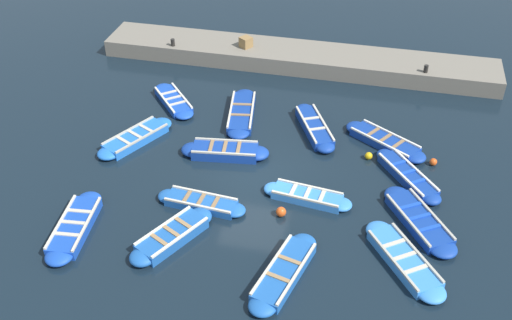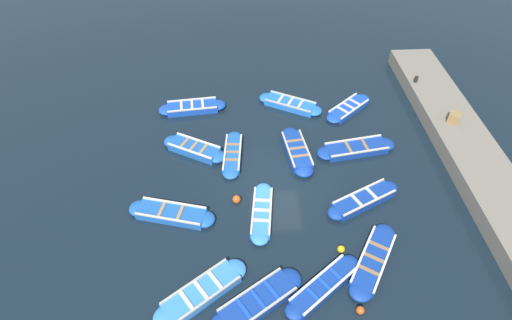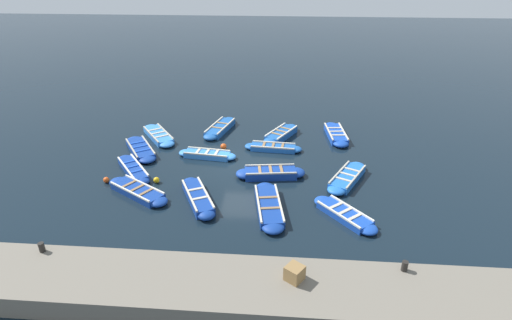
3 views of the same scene
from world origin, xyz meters
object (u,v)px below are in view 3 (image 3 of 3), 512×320
at_px(boat_alongside, 273,148).
at_px(wooden_crate, 295,273).
at_px(boat_mid_row, 220,128).
at_px(bollard_mid_north, 42,247).
at_px(boat_end_of_row, 198,197).
at_px(boat_outer_right, 344,214).
at_px(boat_centre, 133,169).
at_px(boat_broadside, 140,149).
at_px(buoy_orange_near, 106,180).
at_px(boat_far_corner, 207,155).
at_px(boat_near_quay, 270,173).
at_px(buoy_yellow_far, 156,180).
at_px(boat_inner_gap, 137,191).
at_px(boat_stern_in, 281,134).
at_px(bollard_north, 405,266).
at_px(buoy_white_drifting, 223,147).
at_px(boat_outer_left, 336,134).
at_px(boat_bow_out, 269,206).
at_px(boat_drifting, 347,178).
at_px(boat_tucked, 158,135).

distance_m(boat_alongside, wooden_crate, 11.10).
relative_size(boat_mid_row, bollard_mid_north, 10.95).
height_order(boat_end_of_row, boat_outer_right, boat_end_of_row).
height_order(boat_centre, wooden_crate, wooden_crate).
relative_size(boat_broadside, wooden_crate, 7.20).
height_order(boat_alongside, bollard_mid_north, bollard_mid_north).
relative_size(bollard_mid_north, buoy_orange_near, 1.22).
distance_m(boat_far_corner, boat_near_quay, 4.04).
xyz_separation_m(boat_broadside, buoy_yellow_far, (-3.35, -1.94, -0.01)).
distance_m(boat_end_of_row, boat_inner_gap, 2.92).
bearing_deg(boat_mid_row, boat_far_corner, 178.17).
distance_m(boat_centre, boat_stern_in, 8.97).
bearing_deg(boat_mid_row, buoy_orange_near, 146.82).
bearing_deg(bollard_north, bollard_mid_north, 90.00).
bearing_deg(buoy_yellow_far, buoy_orange_near, 93.84).
bearing_deg(buoy_white_drifting, buoy_orange_near, 129.07).
distance_m(boat_stern_in, boat_outer_left, 3.34).
bearing_deg(bollard_mid_north, buoy_white_drifting, -24.78).
bearing_deg(boat_outer_right, boat_near_quay, 45.07).
xyz_separation_m(boat_far_corner, buoy_white_drifting, (1.04, -0.75, 0.02)).
distance_m(boat_stern_in, boat_bow_out, 7.87).
relative_size(wooden_crate, buoy_white_drifting, 1.44).
bearing_deg(boat_centre, boat_drifting, -90.17).
bearing_deg(boat_far_corner, buoy_orange_near, 125.43).
bearing_deg(bollard_mid_north, boat_broadside, -0.47).
height_order(boat_near_quay, boat_drifting, boat_near_quay).
bearing_deg(buoy_orange_near, boat_bow_out, -102.11).
bearing_deg(boat_broadside, boat_far_corner, -95.83).
bearing_deg(boat_alongside, buoy_white_drifting, 92.71).
distance_m(boat_tucked, boat_end_of_row, 7.79).
distance_m(boat_tucked, boat_near_quay, 8.21).
relative_size(boat_bow_out, boat_outer_right, 1.33).
height_order(boat_end_of_row, boat_centre, boat_end_of_row).
xyz_separation_m(boat_bow_out, wooden_crate, (-5.00, -1.03, 0.87)).
height_order(boat_near_quay, boat_outer_left, boat_near_quay).
distance_m(boat_tucked, boat_mid_row, 3.83).
distance_m(boat_broadside, boat_end_of_row, 6.44).
xyz_separation_m(boat_far_corner, wooden_crate, (-9.83, -4.64, 0.89)).
bearing_deg(buoy_white_drifting, boat_mid_row, 12.92).
bearing_deg(boat_mid_row, boat_broadside, 130.11).
bearing_deg(boat_outer_right, boat_broadside, 62.49).
relative_size(boat_broadside, boat_drifting, 1.01).
height_order(boat_centre, bollard_north, bollard_north).
bearing_deg(boat_broadside, bollard_north, -128.37).
bearing_deg(boat_inner_gap, boat_near_quay, -70.52).
height_order(boat_tucked, boat_alongside, boat_tucked).
bearing_deg(buoy_yellow_far, boat_near_quay, -79.37).
bearing_deg(boat_inner_gap, buoy_orange_near, 63.42).
height_order(boat_bow_out, buoy_orange_near, boat_bow_out).
height_order(boat_tucked, boat_mid_row, boat_mid_row).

